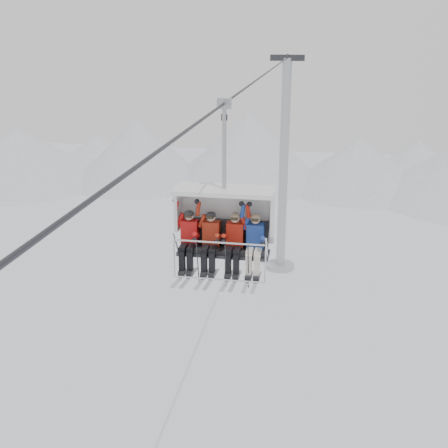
% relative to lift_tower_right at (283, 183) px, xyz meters
% --- Properties ---
extents(ridgeline, '(72.00, 21.00, 7.00)m').
position_rel_lift_tower_right_xyz_m(ridgeline, '(-1.58, 20.05, -2.94)').
color(ridgeline, silver).
rests_on(ridgeline, ground).
extents(lift_tower_right, '(2.00, 1.80, 13.48)m').
position_rel_lift_tower_right_xyz_m(lift_tower_right, '(0.00, 0.00, 0.00)').
color(lift_tower_right, '#A5A7AC').
rests_on(lift_tower_right, ground).
extents(haul_cable, '(0.06, 50.00, 0.06)m').
position_rel_lift_tower_right_xyz_m(haul_cable, '(0.00, -22.00, 7.52)').
color(haul_cable, '#2B2B30').
rests_on(haul_cable, lift_tower_left).
extents(chairlift_carrier, '(2.28, 1.17, 3.98)m').
position_rel_lift_tower_right_xyz_m(chairlift_carrier, '(0.00, -21.85, 4.88)').
color(chairlift_carrier, black).
rests_on(chairlift_carrier, haul_cable).
extents(skier_far_left, '(0.39, 1.69, 1.57)m').
position_rel_lift_tower_right_xyz_m(skier_far_left, '(-0.81, -22.15, 4.41)').
color(skier_far_left, red).
rests_on(skier_far_left, chairlift_carrier).
extents(skier_center_left, '(0.39, 1.69, 1.57)m').
position_rel_lift_tower_right_xyz_m(skier_center_left, '(-0.29, -22.15, 4.41)').
color(skier_center_left, '#A62714').
rests_on(skier_center_left, chairlift_carrier).
extents(skier_center_right, '(0.39, 1.69, 1.57)m').
position_rel_lift_tower_right_xyz_m(skier_center_right, '(0.27, -22.15, 4.41)').
color(skier_center_right, '#AF1C0E').
rests_on(skier_center_right, chairlift_carrier).
extents(skier_far_right, '(0.39, 1.69, 1.57)m').
position_rel_lift_tower_right_xyz_m(skier_far_right, '(0.74, -22.15, 4.41)').
color(skier_far_right, '#1F3D96').
rests_on(skier_far_right, chairlift_carrier).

